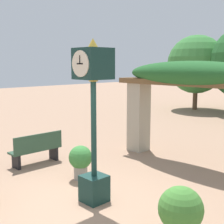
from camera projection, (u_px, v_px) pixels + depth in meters
The scene contains 6 objects.
ground_plane at pixel (85, 201), 6.40m from camera, with size 60.00×60.00×0.00m, color #9E7A60.
pedestal_clock at pixel (94, 109), 6.12m from camera, with size 0.60×0.65×3.28m.
pergola at pixel (189, 88), 8.56m from camera, with size 4.81×1.14×2.88m.
potted_plant_near_left at pixel (181, 212), 4.89m from camera, with size 0.72×0.72×0.91m.
potted_plant_near_right at pixel (80, 160), 7.56m from camera, with size 0.57×0.57×0.84m.
park_bench at pixel (37, 149), 8.71m from camera, with size 0.42×1.47×0.89m.
Camera 1 is at (4.76, -3.75, 2.80)m, focal length 50.00 mm.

